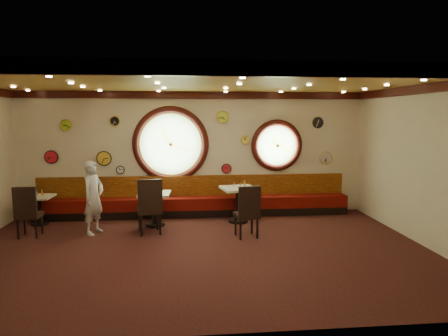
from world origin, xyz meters
TOP-DOWN VIEW (x-y plane):
  - floor at (0.00, 0.00)m, footprint 9.00×6.00m
  - ceiling at (0.00, 0.00)m, footprint 9.00×6.00m
  - wall_back at (0.00, 3.00)m, footprint 9.00×0.02m
  - wall_front at (0.00, -3.00)m, footprint 9.00×0.02m
  - wall_right at (4.50, 0.00)m, footprint 0.02×6.00m
  - molding_back at (0.00, 2.95)m, footprint 9.00×0.10m
  - molding_front at (0.00, -2.95)m, footprint 9.00×0.10m
  - molding_right at (4.45, 0.00)m, footprint 0.10×6.00m
  - banquette_base at (0.00, 2.72)m, footprint 8.00×0.55m
  - banquette_seat at (0.00, 2.72)m, footprint 8.00×0.55m
  - banquette_back at (0.00, 2.94)m, footprint 8.00×0.10m
  - porthole_left_glass at (-0.60, 3.00)m, footprint 1.66×0.02m
  - porthole_left_frame at (-0.60, 2.98)m, footprint 1.98×0.18m
  - porthole_left_ring at (-0.60, 2.95)m, footprint 1.61×0.03m
  - porthole_right_glass at (2.20, 3.00)m, footprint 1.10×0.02m
  - porthole_right_frame at (2.20, 2.98)m, footprint 1.38×0.18m
  - porthole_right_ring at (2.20, 2.95)m, footprint 1.09×0.03m
  - wall_clock_0 at (-2.30, 2.96)m, footprint 0.36×0.03m
  - wall_clock_1 at (-1.90, 2.96)m, footprint 0.20×0.03m
  - wall_clock_2 at (3.55, 2.96)m, footprint 0.34×0.03m
  - wall_clock_3 at (-2.00, 2.96)m, footprint 0.24×0.03m
  - wall_clock_4 at (1.35, 2.96)m, footprint 0.22×0.03m
  - wall_clock_5 at (-3.20, 2.96)m, footprint 0.26×0.03m
  - wall_clock_6 at (0.75, 2.96)m, footprint 0.30×0.03m
  - wall_clock_7 at (3.30, 2.96)m, footprint 0.28×0.03m
  - wall_clock_8 at (-3.60, 2.96)m, footprint 0.32×0.03m
  - wall_clock_9 at (0.85, 2.96)m, footprint 0.24×0.03m
  - table_a at (-3.71, 2.24)m, footprint 0.66×0.66m
  - table_b at (-0.96, 1.87)m, footprint 0.76×0.76m
  - table_c at (1.04, 2.02)m, footprint 0.91×0.91m
  - chair_a at (-3.57, 1.17)m, footprint 0.47×0.47m
  - chair_b at (-1.01, 1.16)m, footprint 0.61×0.61m
  - chair_c at (1.08, 0.69)m, footprint 0.54×0.54m
  - condiment_a_salt at (-3.76, 2.27)m, footprint 0.04×0.04m
  - condiment_b_salt at (-0.98, 1.91)m, footprint 0.03×0.03m
  - condiment_c_salt at (0.95, 2.14)m, footprint 0.03×0.03m
  - condiment_a_pepper at (-3.74, 2.20)m, footprint 0.04×0.04m
  - condiment_b_pepper at (-0.96, 1.81)m, footprint 0.04×0.04m
  - condiment_c_pepper at (1.09, 1.94)m, footprint 0.04×0.04m
  - condiment_a_bottle at (-3.65, 2.32)m, footprint 0.05×0.05m
  - condiment_b_bottle at (-0.80, 1.95)m, footprint 0.05×0.05m
  - condiment_c_bottle at (1.22, 2.14)m, footprint 0.05×0.05m
  - waiter at (-2.24, 1.38)m, footprint 0.60×0.70m

SIDE VIEW (x-z plane):
  - floor at x=0.00m, z-range 0.00..0.00m
  - banquette_base at x=0.00m, z-range 0.00..0.20m
  - banquette_seat at x=0.00m, z-range 0.20..0.50m
  - table_a at x=-3.71m, z-range 0.09..0.79m
  - table_b at x=-0.96m, z-range 0.10..0.90m
  - table_c at x=1.04m, z-range 0.11..0.97m
  - chair_a at x=-3.57m, z-range 0.29..0.98m
  - chair_c at x=1.08m, z-range 0.30..1.00m
  - chair_b at x=-1.01m, z-range 0.33..1.09m
  - condiment_a_pepper at x=-3.74m, z-range 0.70..0.80m
  - banquette_back at x=0.00m, z-range 0.48..1.02m
  - condiment_a_salt at x=-3.76m, z-range 0.70..0.81m
  - condiment_a_bottle at x=-3.65m, z-range 0.70..0.85m
  - waiter at x=-2.24m, z-range 0.00..1.62m
  - condiment_b_salt at x=-0.98m, z-range 0.79..0.88m
  - condiment_b_pepper at x=-0.96m, z-range 0.79..0.90m
  - condiment_b_bottle at x=-0.80m, z-range 0.79..0.96m
  - condiment_c_salt at x=0.95m, z-range 0.86..0.95m
  - condiment_c_pepper at x=1.09m, z-range 0.86..0.97m
  - condiment_c_bottle at x=1.22m, z-range 0.86..1.01m
  - wall_clock_1 at x=-1.90m, z-range 1.10..1.30m
  - wall_clock_9 at x=0.85m, z-range 1.08..1.32m
  - wall_clock_2 at x=3.55m, z-range 1.28..1.62m
  - wall_clock_0 at x=-2.30m, z-range 1.32..1.68m
  - wall_clock_8 at x=-3.60m, z-range 1.39..1.71m
  - wall_back at x=0.00m, z-range 0.00..3.20m
  - wall_front at x=0.00m, z-range 0.00..3.20m
  - wall_right at x=4.50m, z-range 0.00..3.20m
  - porthole_right_ring at x=2.20m, z-range 1.26..2.34m
  - porthole_right_glass at x=2.20m, z-range 1.25..2.35m
  - porthole_right_frame at x=2.20m, z-range 1.11..2.49m
  - porthole_left_glass at x=-0.60m, z-range 1.02..2.68m
  - porthole_left_frame at x=-0.60m, z-range 0.86..2.84m
  - porthole_left_ring at x=-0.60m, z-range 1.04..2.66m
  - wall_clock_4 at x=1.35m, z-range 1.84..2.06m
  - wall_clock_5 at x=-3.20m, z-range 2.22..2.48m
  - wall_clock_7 at x=3.30m, z-range 2.26..2.54m
  - wall_clock_3 at x=-2.00m, z-range 2.33..2.57m
  - wall_clock_6 at x=0.75m, z-range 2.40..2.70m
  - molding_back at x=0.00m, z-range 3.02..3.20m
  - molding_front at x=0.00m, z-range 3.02..3.20m
  - molding_right at x=4.45m, z-range 3.02..3.20m
  - ceiling at x=0.00m, z-range 3.19..3.21m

